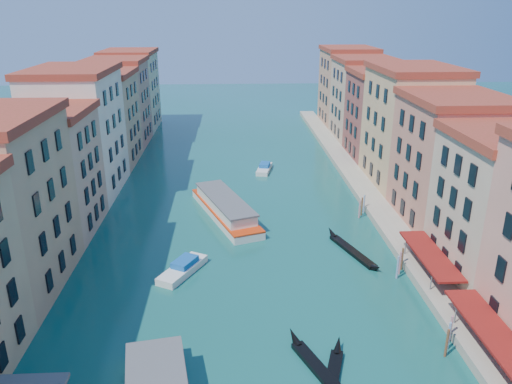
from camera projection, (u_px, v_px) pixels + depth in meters
The scene contains 10 objects.
left_bank_palazzos at pixel (67, 147), 77.12m from camera, with size 12.80×128.40×21.00m.
right_bank_palazzos at pixel (422, 141), 80.11m from camera, with size 12.80×128.40×21.00m.
quay at pixel (368, 196), 82.93m from camera, with size 4.00×140.00×1.00m, color #9F9880.
restaurant_awnings at pixel (501, 341), 42.74m from camera, with size 3.20×44.55×3.12m.
mooring_poles_right at pixel (437, 320), 48.61m from camera, with size 1.44×54.24×3.20m.
vaporetto_far at pixel (225, 208), 75.66m from camera, with size 11.15×20.46×2.99m.
gondola_fore at pixel (325, 375), 42.58m from camera, with size 5.73×12.14×2.54m.
gondola_far at pixel (351, 250), 64.74m from camera, with size 5.07×12.12×1.78m.
motorboat_mid at pixel (183, 268), 59.66m from camera, with size 5.80×7.88×1.59m.
motorboat_far at pixel (264, 168), 97.04m from camera, with size 3.69×7.35×1.46m.
Camera 1 is at (-0.65, -11.50, 29.85)m, focal length 35.00 mm.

